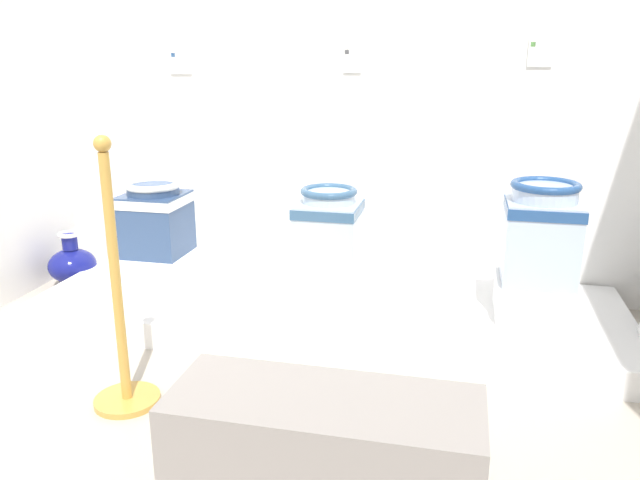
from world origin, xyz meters
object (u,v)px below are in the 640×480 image
(stanchion_post_near_left, at_px, (121,329))
(museum_bench, at_px, (324,457))
(info_placard_first, at_px, (180,62))
(decorative_vase_companion, at_px, (72,265))
(plinth_block_broad_patterned, at_px, (159,266))
(antique_toilet_squat_floral, at_px, (329,225))
(antique_toilet_central_ornate, at_px, (541,230))
(info_placard_third, at_px, (540,53))
(info_placard_second, at_px, (352,60))
(plinth_block_central_ornate, at_px, (534,298))
(antique_toilet_broad_patterned, at_px, (155,216))
(plinth_block_squat_floral, at_px, (328,279))

(stanchion_post_near_left, xyz_separation_m, museum_bench, (0.91, -0.45, -0.12))
(info_placard_first, relative_size, decorative_vase_companion, 0.39)
(plinth_block_broad_patterned, xyz_separation_m, info_placard_first, (-0.01, 0.45, 1.10))
(antique_toilet_squat_floral, xyz_separation_m, museum_bench, (0.31, -1.48, -0.31))
(antique_toilet_squat_floral, bearing_deg, antique_toilet_central_ornate, -3.65)
(info_placard_first, height_order, info_placard_third, info_placard_third)
(antique_toilet_squat_floral, height_order, info_placard_second, info_placard_second)
(plinth_block_central_ornate, relative_size, stanchion_post_near_left, 0.34)
(plinth_block_central_ornate, bearing_deg, antique_toilet_squat_floral, 176.35)
(plinth_block_broad_patterned, height_order, info_placard_second, info_placard_second)
(plinth_block_broad_patterned, distance_m, plinth_block_central_ornate, 2.00)
(antique_toilet_broad_patterned, relative_size, plinth_block_central_ornate, 1.12)
(plinth_block_squat_floral, height_order, antique_toilet_central_ornate, antique_toilet_central_ornate)
(antique_toilet_central_ornate, bearing_deg, info_placard_second, 152.36)
(plinth_block_central_ornate, bearing_deg, plinth_block_broad_patterned, 178.02)
(plinth_block_squat_floral, distance_m, antique_toilet_central_ornate, 1.09)
(antique_toilet_squat_floral, bearing_deg, plinth_block_squat_floral, 90.00)
(museum_bench, bearing_deg, antique_toilet_squat_floral, 101.66)
(info_placard_third, bearing_deg, antique_toilet_broad_patterned, -167.08)
(info_placard_third, distance_m, stanchion_post_near_left, 2.42)
(stanchion_post_near_left, bearing_deg, info_placard_first, 104.22)
(info_placard_first, relative_size, stanchion_post_near_left, 0.13)
(decorative_vase_companion, bearing_deg, antique_toilet_central_ornate, -3.65)
(plinth_block_central_ornate, bearing_deg, info_placard_second, 152.36)
(plinth_block_broad_patterned, distance_m, info_placard_second, 1.57)
(antique_toilet_central_ornate, bearing_deg, decorative_vase_companion, 176.35)
(plinth_block_squat_floral, bearing_deg, plinth_block_central_ornate, -3.65)
(antique_toilet_broad_patterned, relative_size, museum_bench, 0.45)
(plinth_block_broad_patterned, relative_size, antique_toilet_central_ornate, 0.78)
(antique_toilet_squat_floral, height_order, info_placard_third, info_placard_third)
(plinth_block_squat_floral, xyz_separation_m, decorative_vase_companion, (-1.60, 0.10, -0.08))
(info_placard_first, relative_size, info_placard_third, 0.97)
(info_placard_second, bearing_deg, museum_bench, -81.93)
(plinth_block_broad_patterned, bearing_deg, stanchion_post_near_left, -70.35)
(plinth_block_squat_floral, bearing_deg, stanchion_post_near_left, -120.35)
(antique_toilet_broad_patterned, height_order, plinth_block_squat_floral, antique_toilet_broad_patterned)
(antique_toilet_broad_patterned, xyz_separation_m, info_placard_second, (1.01, 0.45, 0.82))
(museum_bench, bearing_deg, stanchion_post_near_left, 153.80)
(decorative_vase_companion, relative_size, museum_bench, 0.37)
(antique_toilet_broad_patterned, xyz_separation_m, stanchion_post_near_left, (0.37, -1.04, -0.18))
(antique_toilet_squat_floral, relative_size, info_placard_third, 2.94)
(plinth_block_squat_floral, height_order, plinth_block_central_ornate, plinth_block_central_ornate)
(plinth_block_broad_patterned, xyz_separation_m, antique_toilet_squat_floral, (0.97, -0.00, 0.30))
(antique_toilet_broad_patterned, distance_m, plinth_block_central_ornate, 2.02)
(info_placard_third, relative_size, decorative_vase_companion, 0.41)
(info_placard_second, distance_m, info_placard_third, 0.97)
(antique_toilet_central_ornate, distance_m, info_placard_third, 0.95)
(antique_toilet_squat_floral, distance_m, info_placard_third, 1.39)
(decorative_vase_companion, bearing_deg, info_placard_first, 30.01)
(plinth_block_central_ornate, relative_size, museum_bench, 0.40)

